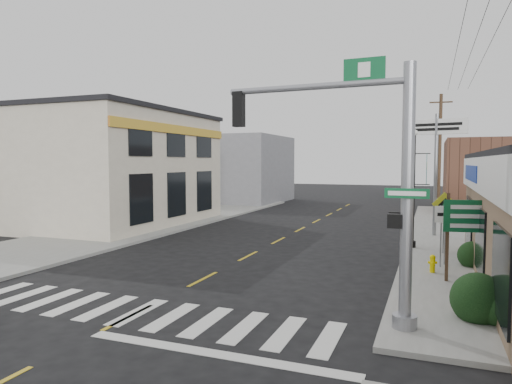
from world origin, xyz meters
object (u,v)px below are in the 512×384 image
at_px(fire_hydrant, 432,263).
at_px(dance_center_sign, 436,143).
at_px(traffic_signal_pole, 374,167).
at_px(lamp_post, 415,179).
at_px(guide_sign, 471,225).
at_px(utility_pole_far, 440,155).

bearing_deg(fire_hydrant, dance_center_sign, 89.39).
height_order(traffic_signal_pole, fire_hydrant, traffic_signal_pole).
xyz_separation_m(traffic_signal_pole, fire_hydrant, (1.33, 5.82, -3.33)).
bearing_deg(traffic_signal_pole, lamp_post, 89.49).
height_order(guide_sign, dance_center_sign, dance_center_sign).
xyz_separation_m(fire_hydrant, lamp_post, (-0.78, 4.61, 2.68)).
bearing_deg(utility_pole_far, traffic_signal_pole, -99.75).
relative_size(traffic_signal_pole, lamp_post, 1.18).
bearing_deg(guide_sign, fire_hydrant, 123.38).
distance_m(guide_sign, lamp_post, 6.09).
height_order(fire_hydrant, lamp_post, lamp_post).
distance_m(traffic_signal_pole, guide_sign, 5.63).
bearing_deg(traffic_signal_pole, fire_hydrant, 79.65).
distance_m(guide_sign, fire_hydrant, 2.11).
bearing_deg(traffic_signal_pole, dance_center_sign, 86.87).
bearing_deg(dance_center_sign, guide_sign, -71.97).
bearing_deg(guide_sign, dance_center_sign, 84.32).
distance_m(guide_sign, dance_center_sign, 10.11).
bearing_deg(traffic_signal_pole, guide_sign, 65.79).
bearing_deg(dance_center_sign, traffic_signal_pole, -83.37).
height_order(dance_center_sign, utility_pole_far, utility_pole_far).
xyz_separation_m(dance_center_sign, utility_pole_far, (0.27, 7.68, -0.50)).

